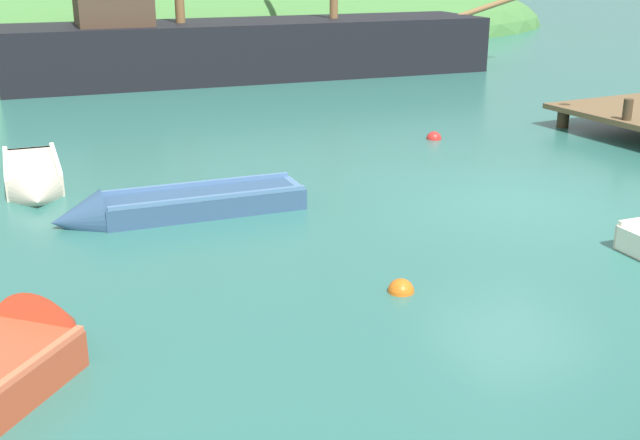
# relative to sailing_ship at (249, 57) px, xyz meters

# --- Properties ---
(ground_plane) EXTENTS (120.00, 120.00, 0.00)m
(ground_plane) POSITION_rel_sailing_ship_xyz_m (-1.21, -15.00, -0.67)
(ground_plane) COLOR #2D6B60
(shore_hill) EXTENTS (54.75, 19.27, 8.23)m
(shore_hill) POSITION_rel_sailing_ship_xyz_m (-4.61, 13.00, -0.67)
(shore_hill) COLOR #477F3D
(shore_hill) RESTS_ON ground
(sailing_ship) EXTENTS (18.58, 5.09, 10.98)m
(sailing_ship) POSITION_rel_sailing_ship_xyz_m (0.00, 0.00, 0.00)
(sailing_ship) COLOR black
(sailing_ship) RESTS_ON ground
(rowboat_outer_right) EXTENTS (1.17, 3.07, 0.89)m
(rowboat_outer_right) POSITION_rel_sailing_ship_xyz_m (-8.24, -10.35, -0.54)
(rowboat_outer_right) COLOR beige
(rowboat_outer_right) RESTS_ON ground
(rowboat_outer_left) EXTENTS (4.00, 1.26, 0.88)m
(rowboat_outer_left) POSITION_rel_sailing_ship_xyz_m (-6.54, -13.00, -0.55)
(rowboat_outer_left) COLOR #335175
(rowboat_outer_left) RESTS_ON ground
(buoy_red) EXTENTS (0.34, 0.34, 0.34)m
(buoy_red) POSITION_rel_sailing_ship_xyz_m (0.27, -10.38, -0.67)
(buoy_red) COLOR red
(buoy_red) RESTS_ON ground
(buoy_orange) EXTENTS (0.33, 0.33, 0.33)m
(buoy_orange) POSITION_rel_sailing_ship_xyz_m (-4.83, -17.11, -0.67)
(buoy_orange) COLOR orange
(buoy_orange) RESTS_ON ground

